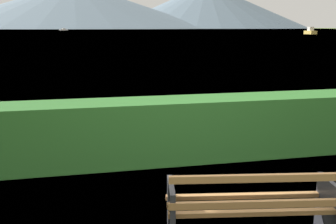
% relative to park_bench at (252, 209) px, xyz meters
% --- Properties ---
extents(water_surface, '(620.00, 620.00, 0.00)m').
position_rel_park_bench_xyz_m(water_surface, '(0.01, 307.56, -0.42)').
color(water_surface, slate).
rests_on(water_surface, ground_plane).
extents(park_bench, '(1.69, 0.83, 0.87)m').
position_rel_park_bench_xyz_m(park_bench, '(0.00, 0.00, 0.00)').
color(park_bench, '#A0703F').
rests_on(park_bench, ground_plane).
extents(hedge_row, '(7.42, 0.82, 0.99)m').
position_rel_park_bench_xyz_m(hedge_row, '(0.01, 2.88, 0.07)').
color(hedge_row, '#2D6B28').
rests_on(hedge_row, ground_plane).
extents(sailboat_mid, '(5.11, 4.18, 1.24)m').
position_rel_park_bench_xyz_m(sailboat_mid, '(-7.89, 251.98, 0.02)').
color(sailboat_mid, silver).
rests_on(sailboat_mid, water_surface).
extents(tender_far, '(2.19, 4.99, 2.14)m').
position_rel_park_bench_xyz_m(tender_far, '(65.45, 105.14, 0.32)').
color(tender_far, gold).
rests_on(tender_far, water_surface).
extents(distant_hills, '(724.05, 406.10, 60.61)m').
position_rel_park_bench_xyz_m(distant_hills, '(-46.01, 562.03, 28.79)').
color(distant_hills, gray).
rests_on(distant_hills, ground_plane).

